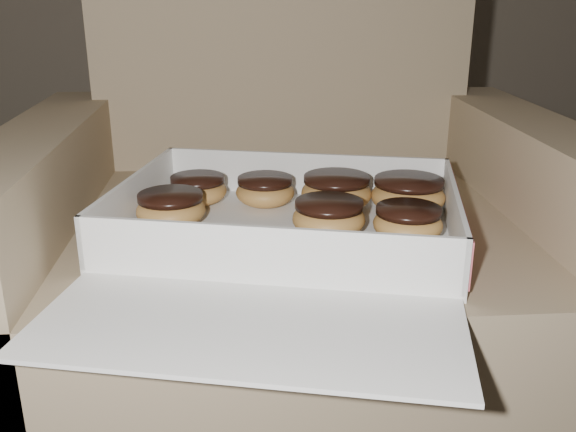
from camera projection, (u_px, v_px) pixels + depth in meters
The scene contains 14 objects.
armchair at pixel (292, 270), 1.03m from camera, with size 0.83×0.70×0.87m.
bakery_box at pixel (285, 238), 0.81m from camera, with size 0.54×0.59×0.07m.
donut_a at pixel (408, 222), 0.82m from camera, with size 0.09×0.09×0.04m.
donut_b at pixel (329, 217), 0.83m from camera, with size 0.10×0.10×0.05m.
donut_c at pixel (265, 190), 0.95m from camera, with size 0.09×0.09×0.04m.
donut_d at pixel (408, 195), 0.91m from camera, with size 0.11×0.11×0.05m.
donut_e at pixel (198, 189), 0.95m from camera, with size 0.09×0.09×0.04m.
donut_f at pixel (171, 209), 0.86m from camera, with size 0.09×0.09×0.05m.
donut_g at pixel (336, 191), 0.93m from camera, with size 0.10×0.10×0.05m.
crumb_a at pixel (149, 253), 0.78m from camera, with size 0.01×0.01×0.00m, color black.
crumb_b at pixel (385, 249), 0.79m from camera, with size 0.01×0.01×0.00m, color black.
crumb_c at pixel (448, 278), 0.71m from camera, with size 0.01×0.01×0.00m, color black.
crumb_d at pixel (189, 229), 0.86m from camera, with size 0.01×0.01×0.00m, color black.
crumb_e at pixel (334, 247), 0.80m from camera, with size 0.01×0.01×0.00m, color black.
Camera 1 is at (-0.43, 0.16, 0.71)m, focal length 40.00 mm.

